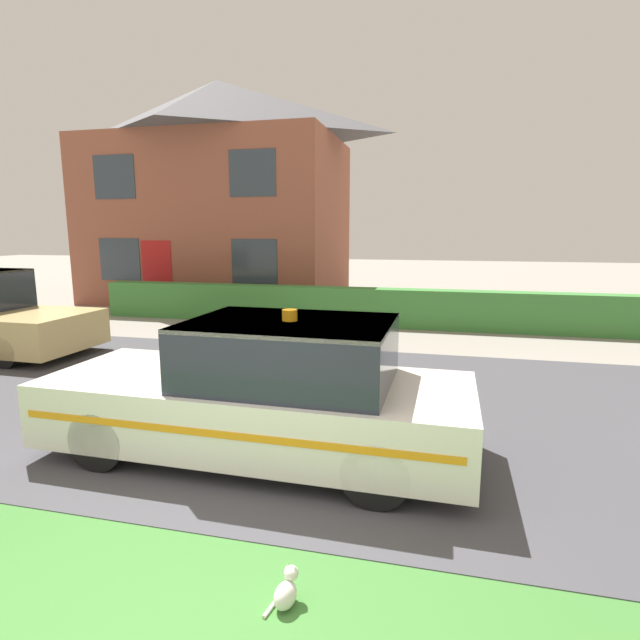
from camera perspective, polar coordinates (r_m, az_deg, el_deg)
The scene contains 6 objects.
ground_plane at distance 3.67m, azimuth -17.52°, elevation -30.92°, with size 80.00×80.00×0.00m, color gray.
road_strip at distance 7.09m, azimuth 0.31°, elevation -9.47°, with size 28.00×6.45×0.01m, color #424247.
garden_hedge at distance 12.74m, azimuth 5.13°, elevation 1.50°, with size 14.49×0.56×0.96m, color #3D7F38.
police_car at distance 5.37m, azimuth -6.18°, elevation -8.27°, with size 4.52×1.78×1.59m.
cat at distance 3.66m, azimuth -3.86°, elevation -28.53°, with size 0.20×0.26×0.25m.
house_left at distance 18.09m, azimuth -11.35°, elevation 14.23°, with size 8.51×5.60×7.33m.
Camera 1 is at (1.54, -2.32, 2.38)m, focal length 28.00 mm.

